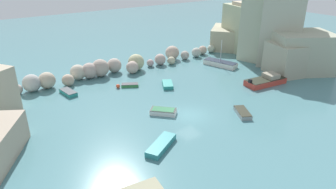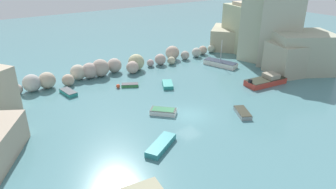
# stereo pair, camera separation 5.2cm
# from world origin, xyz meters

# --- Properties ---
(cove_water) EXTENTS (160.00, 160.00, 0.00)m
(cove_water) POSITION_xyz_m (0.00, 0.00, 0.00)
(cove_water) COLOR slate
(cove_water) RESTS_ON ground
(cliff_headland_right) EXTENTS (13.02, 27.43, 14.62)m
(cliff_headland_right) POSITION_xyz_m (25.19, 9.97, 5.22)
(cliff_headland_right) COLOR #ADAF9A
(cliff_headland_right) RESTS_ON ground
(rock_breakwater) EXTENTS (36.63, 4.70, 2.71)m
(rock_breakwater) POSITION_xyz_m (-0.55, 17.98, 1.14)
(rock_breakwater) COLOR #A79C94
(rock_breakwater) RESTS_ON ground
(channel_buoy) EXTENTS (0.57, 0.57, 0.57)m
(channel_buoy) POSITION_xyz_m (-3.32, 12.22, 0.28)
(channel_buoy) COLOR #E04C28
(channel_buoy) RESTS_ON cove_water
(moored_boat_0) EXTENTS (2.58, 3.17, 0.55)m
(moored_boat_0) POSITION_xyz_m (2.84, 8.76, 0.27)
(moored_boat_0) COLOR teal
(moored_boat_0) RESTS_ON cove_water
(moored_boat_1) EXTENTS (4.30, 3.30, 0.59)m
(moored_boat_1) POSITION_xyz_m (-6.47, -3.79, 0.29)
(moored_boat_1) COLOR teal
(moored_boat_1) RESTS_ON cove_water
(moored_boat_2) EXTENTS (3.18, 3.18, 0.62)m
(moored_boat_2) POSITION_xyz_m (-2.37, 2.01, 0.32)
(moored_boat_2) COLOR white
(moored_boat_2) RESTS_ON cove_water
(moored_boat_3) EXTENTS (1.69, 3.14, 0.54)m
(moored_boat_3) POSITION_xyz_m (-9.85, 14.04, 0.27)
(moored_boat_3) COLOR teal
(moored_boat_3) RESTS_ON cove_water
(moored_boat_4) EXTENTS (6.43, 3.05, 1.50)m
(moored_boat_4) POSITION_xyz_m (15.22, 1.33, 0.55)
(moored_boat_4) COLOR #BE3C30
(moored_boat_4) RESTS_ON cove_water
(moored_boat_5) EXTENTS (2.59, 2.04, 0.42)m
(moored_boat_5) POSITION_xyz_m (-1.66, 11.80, 0.21)
(moored_boat_5) COLOR #378945
(moored_boat_5) RESTS_ON cove_water
(moored_boat_6) EXTENTS (2.53, 3.29, 0.52)m
(moored_boat_6) POSITION_xyz_m (5.25, -3.43, 0.26)
(moored_boat_6) COLOR gray
(moored_boat_6) RESTS_ON cove_water
(moored_boat_7) EXTENTS (3.49, 6.03, 4.47)m
(moored_boat_7) POSITION_xyz_m (15.48, 11.28, 0.44)
(moored_boat_7) COLOR white
(moored_boat_7) RESTS_ON cove_water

